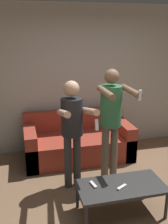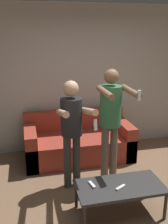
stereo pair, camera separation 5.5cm
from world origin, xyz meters
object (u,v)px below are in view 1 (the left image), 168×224
at_px(couch, 78,143).
at_px(person_standing_right, 111,114).
at_px(person_standing_left, 72,124).
at_px(remote_near, 122,187).
at_px(coffee_table, 121,188).
at_px(remote_far, 93,185).

bearing_deg(couch, person_standing_right, -73.29).
height_order(person_standing_left, remote_near, person_standing_left).
distance_m(person_standing_left, person_standing_right, 0.57).
xyz_separation_m(coffee_table, remote_near, (-0.02, -0.06, 0.05)).
relative_size(coffee_table, remote_far, 7.04).
relative_size(remote_near, remote_far, 0.96).
height_order(person_standing_right, remote_near, person_standing_right).
bearing_deg(coffee_table, person_standing_right, 81.58).
distance_m(person_standing_left, remote_far, 0.87).
xyz_separation_m(person_standing_right, remote_near, (-0.12, -0.79, -0.67)).
height_order(couch, remote_far, couch).
bearing_deg(remote_far, couch, 84.27).
relative_size(person_standing_left, remote_far, 10.30).
distance_m(couch, coffee_table, 1.68).
xyz_separation_m(person_standing_left, remote_near, (0.44, -0.78, -0.58)).
bearing_deg(couch, coffee_table, -84.03).
bearing_deg(person_standing_right, couch, 106.71).
relative_size(person_standing_right, coffee_table, 1.59).
height_order(person_standing_right, remote_far, person_standing_right).
distance_m(couch, remote_far, 1.61).
distance_m(coffee_table, remote_near, 0.08).
bearing_deg(couch, person_standing_left, -106.52).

